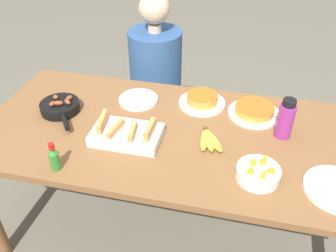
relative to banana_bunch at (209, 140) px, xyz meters
The scene contains 12 objects.
ground_plane 0.78m from the banana_bunch, 166.87° to the left, with size 14.00×14.00×0.00m, color #666051.
dining_table 0.24m from the banana_bunch, 166.87° to the left, with size 1.84×0.88×0.73m.
banana_bunch is the anchor object (origin of this frame).
melon_tray 0.39m from the banana_bunch, behind, with size 0.32×0.20×0.10m.
skillet 0.79m from the banana_bunch, behind, with size 0.24×0.29×0.08m.
frittata_plate_center 0.33m from the banana_bunch, 104.22° to the left, with size 0.25×0.25×0.06m.
frittata_plate_side 0.34m from the banana_bunch, 55.35° to the left, with size 0.27×0.27×0.06m.
empty_plate_near_front 0.51m from the banana_bunch, 146.96° to the left, with size 0.21×0.21×0.02m.
fruit_bowl_mango 0.29m from the banana_bunch, 38.57° to the right, with size 0.18×0.18×0.11m.
water_bottle 0.37m from the banana_bunch, 22.38° to the left, with size 0.08×0.08×0.20m.
hot_sauce_bottle 0.69m from the banana_bunch, 152.74° to the right, with size 0.04×0.04×0.14m.
person_figure 0.91m from the banana_bunch, 121.33° to the left, with size 0.37×0.37×1.18m.
Camera 1 is at (0.31, -1.34, 1.79)m, focal length 38.00 mm.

